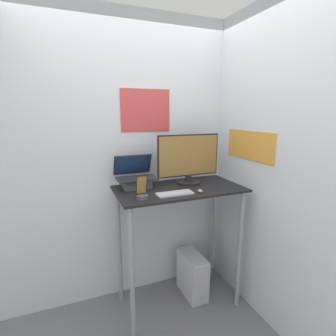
# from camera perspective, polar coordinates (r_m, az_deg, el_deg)

# --- Properties ---
(ground_plane) EXTENTS (12.00, 12.00, 0.00)m
(ground_plane) POSITION_cam_1_polar(r_m,az_deg,el_deg) (2.58, 5.20, -30.65)
(ground_plane) COLOR slate
(wall_back) EXTENTS (6.00, 0.06, 2.60)m
(wall_back) POSITION_cam_1_polar(r_m,az_deg,el_deg) (2.53, -0.96, 1.92)
(wall_back) COLOR silver
(wall_back) RESTS_ON ground_plane
(wall_side_right) EXTENTS (0.06, 6.00, 2.60)m
(wall_side_right) POSITION_cam_1_polar(r_m,az_deg,el_deg) (2.30, 19.84, 0.13)
(wall_side_right) COLOR silver
(wall_side_right) RESTS_ON ground_plane
(desk) EXTENTS (1.08, 0.57, 1.12)m
(desk) POSITION_cam_1_polar(r_m,az_deg,el_deg) (2.31, 2.39, -9.45)
(desk) COLOR black
(desk) RESTS_ON ground_plane
(laptop) EXTENTS (0.33, 0.27, 0.27)m
(laptop) POSITION_cam_1_polar(r_m,az_deg,el_deg) (2.24, -6.96, -2.36)
(laptop) COLOR #4C4C51
(laptop) RESTS_ON desk
(monitor) EXTENTS (0.58, 0.21, 0.44)m
(monitor) POSITION_cam_1_polar(r_m,az_deg,el_deg) (2.34, 4.49, 1.61)
(monitor) COLOR black
(monitor) RESTS_ON desk
(keyboard) EXTENTS (0.29, 0.11, 0.02)m
(keyboard) POSITION_cam_1_polar(r_m,az_deg,el_deg) (2.06, 1.46, -5.55)
(keyboard) COLOR silver
(keyboard) RESTS_ON desk
(mouse) EXTENTS (0.03, 0.06, 0.02)m
(mouse) POSITION_cam_1_polar(r_m,az_deg,el_deg) (2.12, 7.01, -4.98)
(mouse) COLOR #99999E
(mouse) RESTS_ON desk
(cell_phone) EXTENTS (0.09, 0.09, 0.18)m
(cell_phone) POSITION_cam_1_polar(r_m,az_deg,el_deg) (1.96, -5.69, -5.39)
(cell_phone) COLOR #4C4C51
(cell_phone) RESTS_ON desk
(computer_tower) EXTENTS (0.17, 0.37, 0.41)m
(computer_tower) POSITION_cam_1_polar(r_m,az_deg,el_deg) (2.75, 5.34, -22.12)
(computer_tower) COLOR silver
(computer_tower) RESTS_ON ground_plane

